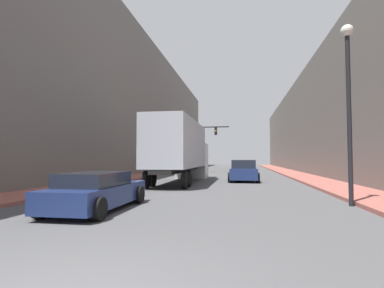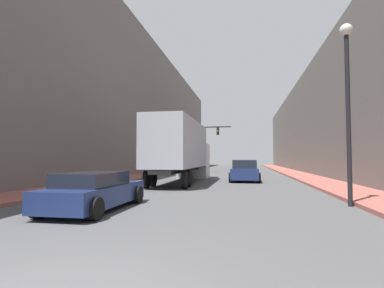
% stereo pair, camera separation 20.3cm
% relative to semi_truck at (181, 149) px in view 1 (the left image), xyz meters
% --- Properties ---
extents(sidewalk_right, '(2.64, 80.00, 0.15)m').
position_rel_semi_truck_xyz_m(sidewalk_right, '(9.50, 12.37, -2.24)').
color(sidewalk_right, '#9E564C').
rests_on(sidewalk_right, ground).
extents(sidewalk_left, '(2.64, 80.00, 0.15)m').
position_rel_semi_truck_xyz_m(sidewalk_left, '(-5.09, 12.37, -2.24)').
color(sidewalk_left, '#9E564C').
rests_on(sidewalk_left, ground).
extents(building_right, '(6.00, 80.00, 11.24)m').
position_rel_semi_truck_xyz_m(building_right, '(13.81, 12.37, 3.30)').
color(building_right, '#66605B').
rests_on(building_right, ground).
extents(building_left, '(6.00, 80.00, 15.96)m').
position_rel_semi_truck_xyz_m(building_left, '(-9.41, 12.37, 5.66)').
color(building_left, '#66605B').
rests_on(building_left, ground).
extents(semi_truck, '(2.51, 11.50, 4.14)m').
position_rel_semi_truck_xyz_m(semi_truck, '(0.00, 0.00, 0.00)').
color(semi_truck, '#B2B7C1').
rests_on(semi_truck, ground).
extents(sedan_car, '(2.00, 4.52, 1.24)m').
position_rel_semi_truck_xyz_m(sedan_car, '(-0.50, -11.43, -1.71)').
color(sedan_car, navy).
rests_on(sedan_car, ground).
extents(suv_car, '(2.16, 4.50, 1.57)m').
position_rel_semi_truck_xyz_m(suv_car, '(4.32, 1.97, -1.57)').
color(suv_car, navy).
rests_on(suv_car, ground).
extents(traffic_signal_gantry, '(6.46, 0.35, 5.75)m').
position_rel_semi_truck_xyz_m(traffic_signal_gantry, '(-1.81, 15.00, 1.82)').
color(traffic_signal_gantry, black).
rests_on(traffic_signal_gantry, ground).
extents(street_lamp, '(0.44, 0.44, 6.56)m').
position_rel_semi_truck_xyz_m(street_lamp, '(8.03, -9.22, 1.91)').
color(street_lamp, black).
rests_on(street_lamp, ground).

